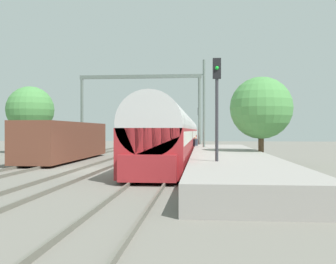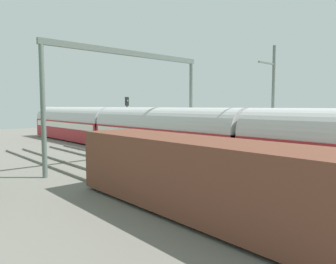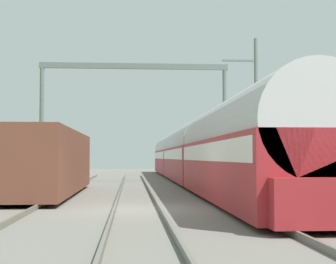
% 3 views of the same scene
% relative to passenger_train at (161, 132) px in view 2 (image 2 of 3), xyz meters
% --- Properties ---
extents(passenger_train, '(2.93, 49.20, 3.82)m').
position_rel_passenger_train_xyz_m(passenger_train, '(0.00, 0.00, 0.00)').
color(passenger_train, maroon).
rests_on(passenger_train, ground).
extents(freight_car, '(2.80, 13.00, 2.70)m').
position_rel_passenger_train_xyz_m(freight_car, '(-7.96, -11.72, -0.50)').
color(freight_car, brown).
rests_on(freight_car, ground).
extents(person_crossing, '(0.43, 0.47, 1.73)m').
position_rel_passenger_train_xyz_m(person_crossing, '(1.66, -5.56, -0.94)').
color(person_crossing, '#2E2E2E').
rests_on(person_crossing, ground).
extents(railway_signal_far, '(0.36, 0.30, 5.03)m').
position_rel_passenger_train_xyz_m(railway_signal_far, '(1.92, 7.69, 1.25)').
color(railway_signal_far, '#2D2D33').
rests_on(railway_signal_far, ground).
extents(catenary_gantry, '(12.36, 0.28, 7.86)m').
position_rel_passenger_train_xyz_m(catenary_gantry, '(-3.98, -1.38, 3.65)').
color(catenary_gantry, slate).
rests_on(catenary_gantry, ground).
extents(catenary_pole_east_mid, '(1.90, 0.20, 8.00)m').
position_rel_passenger_train_xyz_m(catenary_pole_east_mid, '(2.35, -8.46, 2.18)').
color(catenary_pole_east_mid, slate).
rests_on(catenary_pole_east_mid, ground).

